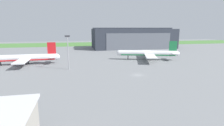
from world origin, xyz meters
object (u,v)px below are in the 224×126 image
Objects in this scene: airliner_far_left at (24,58)px; apron_light_mast at (68,49)px; airliner_far_right at (148,53)px; maintenance_hangar at (133,38)px.

airliner_far_left is 31.05m from apron_light_mast.
apron_light_mast is at bearing -160.56° from airliner_far_right.
maintenance_hangar is 112.67m from airliner_far_left.
maintenance_hangar reaches higher than apron_light_mast.
apron_light_mast reaches higher than airliner_far_left.
airliner_far_right is at bearing 19.44° from apron_light_mast.
maintenance_hangar is at bearing 79.06° from airliner_far_right.
airliner_far_left is (-74.45, -0.06, -0.49)m from airliner_far_right.
airliner_far_left reaches higher than airliner_far_right.
apron_light_mast is (-49.54, -17.49, 5.83)m from airliner_far_right.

